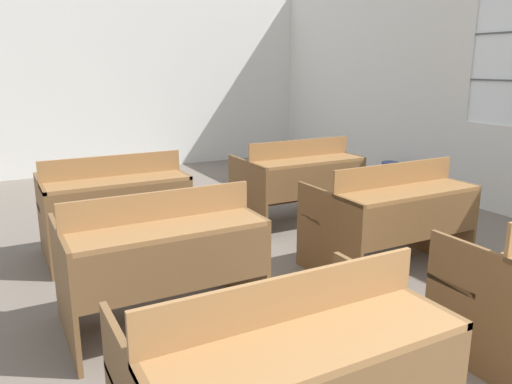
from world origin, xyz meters
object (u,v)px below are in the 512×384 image
at_px(bench_second_left, 161,255).
at_px(bench_third_left, 114,202).
at_px(wastepaper_bin, 390,175).
at_px(bench_third_right, 298,179).
at_px(bench_front_left, 284,373).
at_px(bench_second_right, 390,214).

relative_size(bench_second_left, bench_third_left, 1.00).
bearing_deg(wastepaper_bin, bench_third_left, -169.51).
xyz_separation_m(bench_third_left, bench_third_right, (1.85, 0.01, 0.00)).
bearing_deg(bench_front_left, bench_third_left, 90.16).
xyz_separation_m(bench_second_right, wastepaper_bin, (1.91, 2.04, -0.28)).
height_order(bench_second_left, bench_third_left, same).
bearing_deg(wastepaper_bin, bench_third_right, -160.08).
bearing_deg(bench_third_left, bench_third_right, 0.25).
relative_size(bench_front_left, wastepaper_bin, 3.24).
xyz_separation_m(bench_second_right, bench_third_right, (0.03, 1.36, 0.00)).
bearing_deg(bench_third_right, bench_front_left, -123.84).
bearing_deg(bench_second_left, wastepaper_bin, 28.54).
relative_size(bench_third_left, wastepaper_bin, 3.24).
height_order(bench_second_left, bench_third_right, same).
height_order(bench_front_left, bench_second_right, same).
xyz_separation_m(bench_front_left, bench_third_left, (-0.01, 2.73, 0.00)).
relative_size(bench_front_left, bench_third_left, 1.00).
height_order(bench_third_left, bench_third_right, same).
xyz_separation_m(bench_second_right, bench_third_left, (-1.81, 1.36, 0.00)).
distance_m(bench_second_right, bench_third_right, 1.36).
bearing_deg(bench_third_right, bench_third_left, -179.75).
relative_size(bench_third_left, bench_third_right, 1.00).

